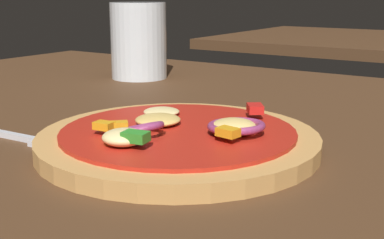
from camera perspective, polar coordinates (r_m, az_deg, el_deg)
name	(u,v)px	position (r m, az deg, el deg)	size (l,w,h in m)	color
dining_table	(220,158)	(0.43, 3.15, -4.29)	(1.22, 0.82, 0.03)	#4C301C
pizza	(179,138)	(0.41, -1.50, -2.12)	(0.22, 0.22, 0.03)	tan
fork	(8,135)	(0.47, -19.73, -1.63)	(0.18, 0.02, 0.00)	silver
beer_glass	(139,45)	(0.75, -5.93, 8.17)	(0.08, 0.08, 0.11)	silver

